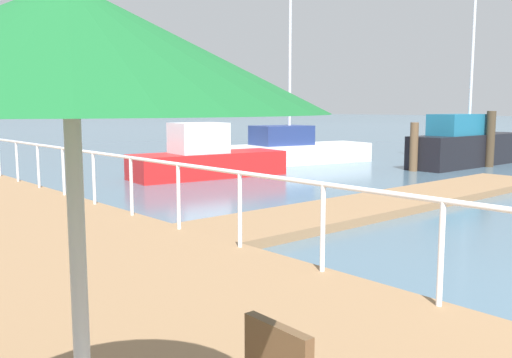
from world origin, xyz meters
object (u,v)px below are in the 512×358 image
Objects in this scene: moored_boat_2 at (206,159)px; moored_boat_1 at (288,149)px; moored_boat_4 at (466,145)px; patio_umbrella at (69,50)px.

moored_boat_1 is at bearing 14.97° from moored_boat_2.
moored_boat_1 is 1.77× the size of moored_boat_2.
moored_boat_2 is at bearing 158.67° from moored_boat_4.
moored_boat_2 is 0.67× the size of moored_boat_4.
patio_umbrella is (-20.29, -9.26, 1.71)m from moored_boat_4.
patio_umbrella is (-15.45, -14.61, 1.94)m from moored_boat_1.
moored_boat_4 is at bearing -47.83° from moored_boat_1.
moored_boat_2 is 2.32× the size of patio_umbrella.
moored_boat_2 is (-5.26, -1.40, 0.03)m from moored_boat_1.
moored_boat_4 is (10.10, -3.94, 0.20)m from moored_boat_2.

